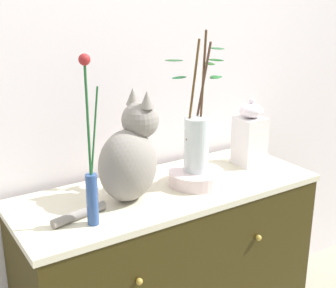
{
  "coord_description": "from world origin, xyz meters",
  "views": [
    {
      "loc": [
        -0.9,
        -1.41,
        1.59
      ],
      "look_at": [
        0.0,
        0.0,
        1.04
      ],
      "focal_mm": 49.47,
      "sensor_mm": 36.0,
      "label": 1
    }
  ],
  "objects_px": {
    "sideboard": "(168,281)",
    "vase_slim_green": "(91,175)",
    "cat_sitting": "(130,157)",
    "jar_lidded_porcelain": "(250,135)",
    "vase_glass_clear": "(197,139)",
    "bowl_porcelain": "(196,177)"
  },
  "relations": [
    {
      "from": "sideboard",
      "to": "vase_glass_clear",
      "type": "height_order",
      "value": "vase_glass_clear"
    },
    {
      "from": "vase_glass_clear",
      "to": "jar_lidded_porcelain",
      "type": "xyz_separation_m",
      "value": [
        0.33,
        0.06,
        -0.05
      ]
    },
    {
      "from": "vase_slim_green",
      "to": "vase_glass_clear",
      "type": "height_order",
      "value": "vase_glass_clear"
    },
    {
      "from": "bowl_porcelain",
      "to": "vase_glass_clear",
      "type": "height_order",
      "value": "vase_glass_clear"
    },
    {
      "from": "vase_slim_green",
      "to": "cat_sitting",
      "type": "bearing_deg",
      "value": 28.81
    },
    {
      "from": "jar_lidded_porcelain",
      "to": "bowl_porcelain",
      "type": "bearing_deg",
      "value": -169.95
    },
    {
      "from": "sideboard",
      "to": "cat_sitting",
      "type": "relative_size",
      "value": 2.71
    },
    {
      "from": "cat_sitting",
      "to": "bowl_porcelain",
      "type": "xyz_separation_m",
      "value": [
        0.29,
        -0.01,
        -0.14
      ]
    },
    {
      "from": "jar_lidded_porcelain",
      "to": "vase_glass_clear",
      "type": "bearing_deg",
      "value": -170.02
    },
    {
      "from": "sideboard",
      "to": "jar_lidded_porcelain",
      "type": "distance_m",
      "value": 0.72
    },
    {
      "from": "bowl_porcelain",
      "to": "vase_glass_clear",
      "type": "relative_size",
      "value": 0.4
    },
    {
      "from": "vase_glass_clear",
      "to": "vase_slim_green",
      "type": "bearing_deg",
      "value": -168.98
    },
    {
      "from": "sideboard",
      "to": "bowl_porcelain",
      "type": "distance_m",
      "value": 0.47
    },
    {
      "from": "sideboard",
      "to": "vase_glass_clear",
      "type": "relative_size",
      "value": 2.22
    },
    {
      "from": "bowl_porcelain",
      "to": "jar_lidded_porcelain",
      "type": "xyz_separation_m",
      "value": [
        0.33,
        0.06,
        0.11
      ]
    },
    {
      "from": "sideboard",
      "to": "jar_lidded_porcelain",
      "type": "bearing_deg",
      "value": 4.14
    },
    {
      "from": "vase_glass_clear",
      "to": "jar_lidded_porcelain",
      "type": "height_order",
      "value": "vase_glass_clear"
    },
    {
      "from": "cat_sitting",
      "to": "jar_lidded_porcelain",
      "type": "bearing_deg",
      "value": 4.09
    },
    {
      "from": "vase_glass_clear",
      "to": "jar_lidded_porcelain",
      "type": "relative_size",
      "value": 1.83
    },
    {
      "from": "vase_slim_green",
      "to": "bowl_porcelain",
      "type": "relative_size",
      "value": 2.56
    },
    {
      "from": "sideboard",
      "to": "vase_slim_green",
      "type": "distance_m",
      "value": 0.72
    },
    {
      "from": "sideboard",
      "to": "jar_lidded_porcelain",
      "type": "height_order",
      "value": "jar_lidded_porcelain"
    }
  ]
}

